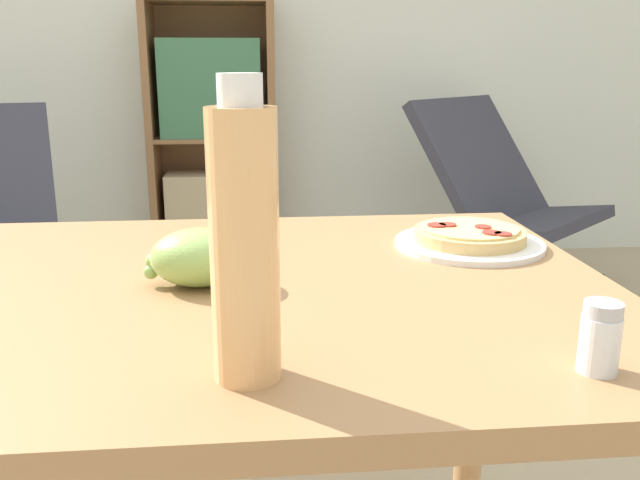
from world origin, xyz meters
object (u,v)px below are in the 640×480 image
(drink_bottle, at_px, (244,242))
(salt_shaker, at_px, (600,338))
(bookshelf, at_px, (213,149))
(pizza_on_plate, at_px, (469,238))
(lounge_chair_far, at_px, (508,235))
(grape_bunch, at_px, (200,257))

(drink_bottle, relative_size, salt_shaker, 3.97)
(salt_shaker, relative_size, bookshelf, 0.06)
(drink_bottle, bearing_deg, pizza_on_plate, 50.84)
(lounge_chair_far, bearing_deg, bookshelf, 115.21)
(salt_shaker, bearing_deg, grape_bunch, 142.96)
(pizza_on_plate, bearing_deg, grape_bunch, -159.95)
(drink_bottle, bearing_deg, grape_bunch, 102.90)
(pizza_on_plate, xyz_separation_m, salt_shaker, (-0.02, -0.48, 0.02))
(grape_bunch, relative_size, drink_bottle, 0.51)
(pizza_on_plate, relative_size, bookshelf, 0.19)
(pizza_on_plate, xyz_separation_m, bookshelf, (-0.57, 2.33, -0.14))
(drink_bottle, distance_m, bookshelf, 2.81)
(lounge_chair_far, distance_m, bookshelf, 1.48)
(grape_bunch, bearing_deg, bookshelf, 92.91)
(grape_bunch, bearing_deg, drink_bottle, -77.10)
(salt_shaker, relative_size, lounge_chair_far, 0.07)
(salt_shaker, height_order, lounge_chair_far, lounge_chair_far)
(salt_shaker, xyz_separation_m, bookshelf, (-0.55, 2.81, -0.16))
(pizza_on_plate, relative_size, grape_bunch, 1.67)
(salt_shaker, bearing_deg, lounge_chair_far, 70.83)
(drink_bottle, height_order, salt_shaker, drink_bottle)
(pizza_on_plate, height_order, salt_shaker, salt_shaker)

